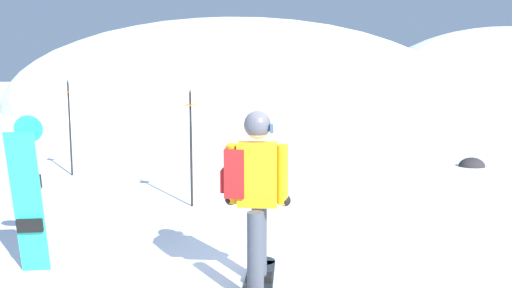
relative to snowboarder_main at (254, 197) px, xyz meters
name	(u,v)px	position (x,y,z in m)	size (l,w,h in m)	color
ground_plane	(313,286)	(0.58, 0.08, -0.92)	(300.00, 300.00, 0.00)	white
ridge_peak_main	(238,106)	(2.16, 28.76, -0.92)	(28.38, 25.54, 11.08)	white
ridge_peak_far	(495,97)	(27.27, 40.50, -0.92)	(23.34, 21.01, 12.77)	white
snowboarder_main	(254,197)	(0.00, 0.00, 0.00)	(0.65, 1.81, 1.71)	black
spare_snowboard	(28,196)	(-2.20, 0.69, -0.09)	(0.28, 0.36, 1.63)	#23B7A3
piste_marker_near	(191,139)	(-0.61, 3.27, 0.13)	(0.20, 0.20, 1.83)	black
piste_marker_far	(70,121)	(-3.06, 6.03, 0.20)	(0.20, 0.20, 1.95)	black
rock_dark	(472,167)	(5.56, 6.03, -0.92)	(0.58, 0.49, 0.41)	#282628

